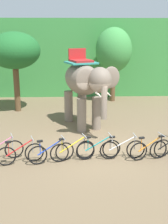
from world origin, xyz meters
TOP-DOWN VIEW (x-y plane):
  - ground_plane at (0.00, 0.00)m, footprint 80.00×80.00m
  - foliage_hedge at (0.00, 12.77)m, footprint 36.00×6.00m
  - tree_far_left at (-4.08, 6.09)m, footprint 2.94×2.94m
  - tree_center_right at (1.89, 8.43)m, footprint 2.37×2.37m
  - elephant at (-0.23, 2.95)m, footprint 2.82×4.21m
  - bike_pink at (-3.48, -0.85)m, footprint 1.63×0.72m
  - bike_red at (-2.70, -1.16)m, footprint 1.65×0.67m
  - bike_blue at (-1.59, -1.12)m, footprint 1.64×0.67m
  - bike_yellow at (-0.82, -0.95)m, footprint 1.66×0.64m
  - bike_teal at (0.14, -0.85)m, footprint 1.69×0.52m
  - bike_white at (1.03, -0.89)m, footprint 1.71×0.52m
  - bike_orange at (2.07, -0.93)m, footprint 1.65×0.65m

SIDE VIEW (x-z plane):
  - ground_plane at x=0.00m, z-range 0.00..0.00m
  - bike_pink at x=-3.48m, z-range -0.07..0.85m
  - bike_red at x=-2.70m, z-range -0.07..0.85m
  - bike_blue at x=-1.59m, z-range -0.07..0.85m
  - bike_yellow at x=-0.82m, z-range -0.07..0.85m
  - bike_teal at x=0.14m, z-range -0.07..0.85m
  - bike_white at x=1.03m, z-range -0.07..0.85m
  - bike_orange at x=2.07m, z-range -0.07..0.85m
  - elephant at x=-0.23m, z-range 0.31..4.09m
  - foliage_hedge at x=0.00m, z-range 0.00..5.45m
  - tree_center_right at x=1.89m, z-range 0.95..5.80m
  - tree_far_left at x=-4.08m, z-range 1.21..5.80m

